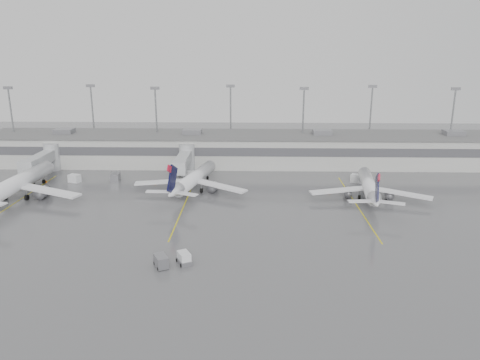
{
  "coord_description": "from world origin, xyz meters",
  "views": [
    {
      "loc": [
        -3.9,
        -66.7,
        30.95
      ],
      "look_at": [
        -6.2,
        24.0,
        5.0
      ],
      "focal_mm": 35.0,
      "sensor_mm": 36.0,
      "label": 1
    }
  ],
  "objects_px": {
    "jet_mid_right": "(369,186)",
    "baggage_tug": "(184,259)",
    "jet_mid_left": "(193,179)",
    "jet_far_left": "(16,184)"
  },
  "relations": [
    {
      "from": "jet_mid_right",
      "to": "baggage_tug",
      "type": "relative_size",
      "value": 8.64
    },
    {
      "from": "jet_far_left",
      "to": "baggage_tug",
      "type": "relative_size",
      "value": 10.48
    },
    {
      "from": "jet_far_left",
      "to": "jet_mid_right",
      "type": "bearing_deg",
      "value": 4.02
    },
    {
      "from": "jet_far_left",
      "to": "jet_mid_right",
      "type": "xyz_separation_m",
      "value": [
        73.91,
        1.75,
        -0.59
      ]
    },
    {
      "from": "jet_mid_right",
      "to": "jet_mid_left",
      "type": "bearing_deg",
      "value": -179.34
    },
    {
      "from": "jet_far_left",
      "to": "jet_mid_left",
      "type": "relative_size",
      "value": 1.19
    },
    {
      "from": "jet_mid_left",
      "to": "jet_mid_right",
      "type": "height_order",
      "value": "jet_mid_left"
    },
    {
      "from": "jet_mid_right",
      "to": "baggage_tug",
      "type": "distance_m",
      "value": 46.57
    },
    {
      "from": "jet_far_left",
      "to": "jet_mid_right",
      "type": "relative_size",
      "value": 1.21
    },
    {
      "from": "jet_mid_left",
      "to": "baggage_tug",
      "type": "distance_m",
      "value": 35.95
    }
  ]
}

